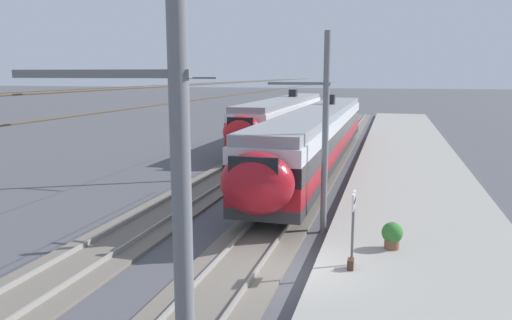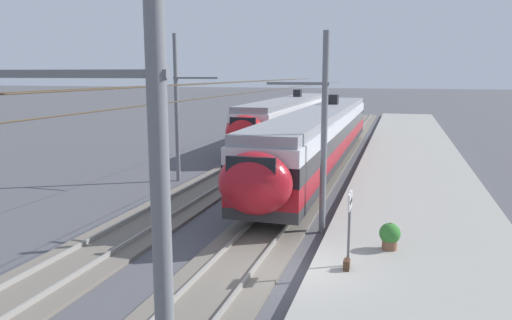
% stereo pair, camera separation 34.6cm
% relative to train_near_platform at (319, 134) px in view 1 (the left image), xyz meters
% --- Properties ---
extents(ground_plane, '(400.00, 400.00, 0.00)m').
position_rel_train_near_platform_xyz_m(ground_plane, '(-17.42, -1.77, -2.23)').
color(ground_plane, '#4C4C51').
extents(platform_slab, '(120.00, 6.66, 0.39)m').
position_rel_train_near_platform_xyz_m(platform_slab, '(-17.42, -5.71, -2.04)').
color(platform_slab, gray).
rests_on(platform_slab, ground).
extents(track_near, '(120.00, 3.00, 0.28)m').
position_rel_train_near_platform_xyz_m(track_near, '(-17.42, 0.00, -2.16)').
color(track_near, '#6B6359').
rests_on(track_near, ground).
extents(track_far, '(120.00, 3.00, 0.28)m').
position_rel_train_near_platform_xyz_m(track_far, '(-17.42, 4.94, -2.16)').
color(track_far, '#6B6359').
rests_on(track_far, ground).
extents(train_near_platform, '(31.78, 2.95, 4.27)m').
position_rel_train_near_platform_xyz_m(train_near_platform, '(0.00, 0.00, 0.00)').
color(train_near_platform, '#2D2D30').
rests_on(train_near_platform, track_near).
extents(train_far_track, '(26.67, 2.94, 4.27)m').
position_rel_train_near_platform_xyz_m(train_far_track, '(11.87, 4.94, -0.01)').
color(train_far_track, '#2D2D30').
rests_on(train_far_track, track_far).
extents(catenary_mast_west, '(42.53, 2.37, 8.43)m').
position_rel_train_near_platform_xyz_m(catenary_mast_west, '(-26.08, -1.93, 2.14)').
color(catenary_mast_west, slate).
rests_on(catenary_mast_west, ground).
extents(catenary_mast_mid, '(42.53, 2.37, 7.59)m').
position_rel_train_near_platform_xyz_m(catenary_mast_mid, '(-13.01, -1.91, 1.74)').
color(catenary_mast_mid, slate).
rests_on(catenary_mast_mid, ground).
extents(catenary_mast_far_side, '(42.53, 2.64, 8.23)m').
position_rel_train_near_platform_xyz_m(catenary_mast_far_side, '(-5.99, 7.11, 2.04)').
color(catenary_mast_far_side, slate).
rests_on(catenary_mast_far_side, ground).
extents(platform_sign, '(0.70, 0.08, 2.24)m').
position_rel_train_near_platform_xyz_m(platform_sign, '(-17.05, -3.47, -0.20)').
color(platform_sign, '#59595B').
rests_on(platform_sign, platform_slab).
extents(handbag_near_sign, '(0.32, 0.18, 0.43)m').
position_rel_train_near_platform_xyz_m(handbag_near_sign, '(-17.38, -3.46, -1.68)').
color(handbag_near_sign, '#472D1E').
rests_on(handbag_near_sign, platform_slab).
extents(potted_plant_platform_edge, '(0.69, 0.69, 0.89)m').
position_rel_train_near_platform_xyz_m(potted_plant_platform_edge, '(-15.27, -4.62, -1.34)').
color(potted_plant_platform_edge, brown).
rests_on(potted_plant_platform_edge, platform_slab).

